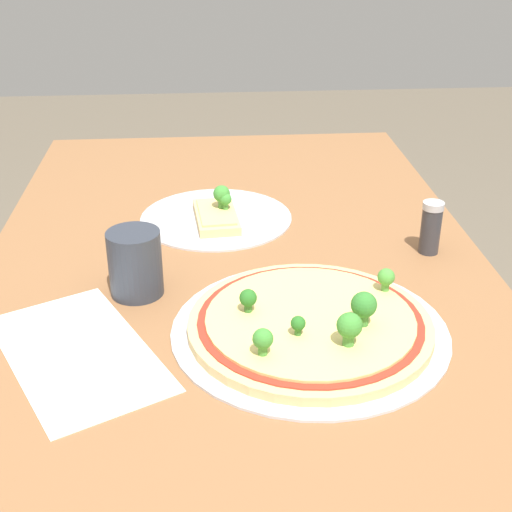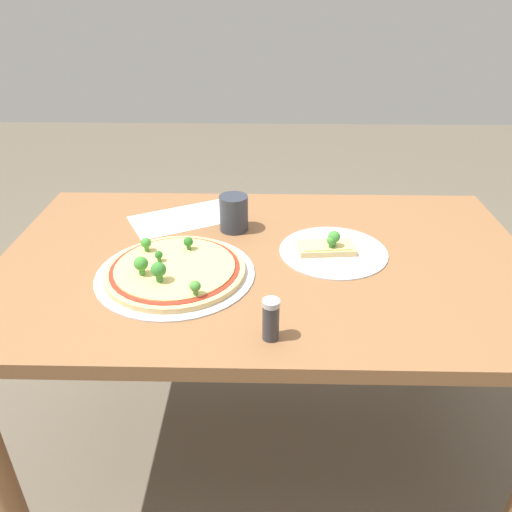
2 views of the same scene
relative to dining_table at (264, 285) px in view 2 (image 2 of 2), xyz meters
name	(u,v)px [view 2 (image 2 of 2)]	position (x,y,z in m)	size (l,w,h in m)	color
ground_plane	(262,446)	(0.00, 0.00, -0.63)	(8.00, 8.00, 0.00)	brown
dining_table	(264,285)	(0.00, 0.00, 0.00)	(1.37, 0.84, 0.72)	brown
pizza_tray_whole	(173,270)	(0.22, 0.09, 0.10)	(0.39, 0.39, 0.07)	silver
pizza_tray_slice	(329,249)	(-0.17, -0.03, 0.10)	(0.28, 0.28, 0.07)	silver
drinking_cup	(232,213)	(0.09, -0.16, 0.14)	(0.08, 0.08, 0.10)	#2D333D
condiment_shaker	(269,319)	(-0.01, 0.33, 0.13)	(0.04, 0.04, 0.09)	#333338
paper_menu	(182,218)	(0.25, -0.22, 0.09)	(0.30, 0.17, 0.00)	white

